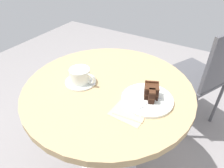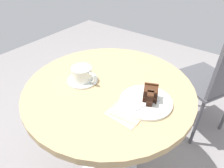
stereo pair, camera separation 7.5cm
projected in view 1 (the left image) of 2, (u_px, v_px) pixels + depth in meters
The scene contains 10 objects.
ground_plane at pixel (109, 166), 1.40m from camera, with size 4.40×4.40×0.01m, color gray.
cafe_table at pixel (108, 103), 1.05m from camera, with size 0.83×0.83×0.70m.
saucer at pixel (81, 82), 1.00m from camera, with size 0.15×0.15×0.01m.
coffee_cup at pixel (80, 75), 0.98m from camera, with size 0.14×0.10×0.07m.
teaspoon at pixel (91, 81), 1.00m from camera, with size 0.10×0.07×0.00m.
cake_plate at pixel (147, 99), 0.89m from camera, with size 0.23×0.23×0.01m.
cake_slice at pixel (151, 92), 0.87m from camera, with size 0.08×0.09×0.07m.
fork at pixel (146, 104), 0.85m from camera, with size 0.08×0.12×0.00m.
napkin at pixel (131, 110), 0.84m from camera, with size 0.15×0.16×0.00m.
cafe_chair at pixel (206, 73), 1.42m from camera, with size 0.51×0.51×0.85m.
Camera 1 is at (0.42, -0.66, 1.29)m, focal length 32.00 mm.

